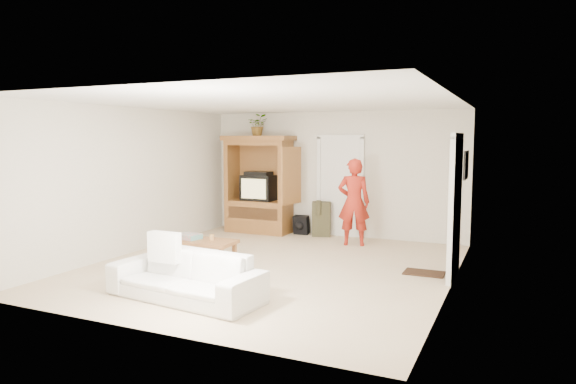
% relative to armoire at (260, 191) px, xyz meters
% --- Properties ---
extents(floor, '(6.00, 6.00, 0.00)m').
position_rel_armoire_xyz_m(floor, '(1.58, -2.66, -0.91)').
color(floor, tan).
rests_on(floor, ground).
extents(ceiling, '(6.00, 6.00, 0.00)m').
position_rel_armoire_xyz_m(ceiling, '(1.58, -2.66, 1.69)').
color(ceiling, white).
rests_on(ceiling, floor).
extents(wall_back, '(5.50, 0.00, 5.50)m').
position_rel_armoire_xyz_m(wall_back, '(1.58, 0.34, 0.39)').
color(wall_back, silver).
rests_on(wall_back, floor).
extents(wall_front, '(5.50, 0.00, 5.50)m').
position_rel_armoire_xyz_m(wall_front, '(1.58, -5.66, 0.39)').
color(wall_front, silver).
rests_on(wall_front, floor).
extents(wall_left, '(0.00, 6.00, 6.00)m').
position_rel_armoire_xyz_m(wall_left, '(-1.17, -2.66, 0.39)').
color(wall_left, silver).
rests_on(wall_left, floor).
extents(wall_right, '(0.00, 6.00, 6.00)m').
position_rel_armoire_xyz_m(wall_right, '(4.33, -2.66, 0.39)').
color(wall_right, silver).
rests_on(wall_right, floor).
extents(armoire, '(1.82, 1.14, 2.10)m').
position_rel_armoire_xyz_m(armoire, '(0.00, 0.00, 0.00)').
color(armoire, brown).
rests_on(armoire, floor).
extents(door_back, '(0.85, 0.05, 2.04)m').
position_rel_armoire_xyz_m(door_back, '(1.73, 0.31, 0.11)').
color(door_back, white).
rests_on(door_back, floor).
extents(doorway_right, '(0.05, 0.90, 2.04)m').
position_rel_armoire_xyz_m(doorway_right, '(4.30, -2.06, 0.11)').
color(doorway_right, black).
rests_on(doorway_right, floor).
extents(framed_picture, '(0.03, 0.60, 0.48)m').
position_rel_armoire_xyz_m(framed_picture, '(4.31, -0.76, 0.69)').
color(framed_picture, black).
rests_on(framed_picture, wall_right).
extents(doormat, '(0.60, 0.40, 0.02)m').
position_rel_armoire_xyz_m(doormat, '(3.88, -2.06, -0.90)').
color(doormat, '#382316').
rests_on(doormat, floor).
extents(plant, '(0.53, 0.50, 0.46)m').
position_rel_armoire_xyz_m(plant, '(-0.02, -0.03, 1.42)').
color(plant, '#4C7238').
rests_on(plant, armoire).
extents(man, '(0.69, 0.55, 1.67)m').
position_rel_armoire_xyz_m(man, '(2.27, -0.49, -0.07)').
color(man, '#A72316').
rests_on(man, floor).
extents(sofa, '(2.13, 1.02, 0.60)m').
position_rel_armoire_xyz_m(sofa, '(1.30, -4.58, -0.61)').
color(sofa, silver).
rests_on(sofa, floor).
extents(coffee_table, '(1.09, 0.63, 0.40)m').
position_rel_armoire_xyz_m(coffee_table, '(0.47, -2.94, -0.56)').
color(coffee_table, '#966234').
rests_on(coffee_table, floor).
extents(towel, '(0.42, 0.34, 0.08)m').
position_rel_armoire_xyz_m(towel, '(0.20, -2.94, -0.47)').
color(towel, '#EB4E53').
rests_on(towel, coffee_table).
extents(candle, '(0.08, 0.08, 0.10)m').
position_rel_armoire_xyz_m(candle, '(0.62, -2.89, -0.46)').
color(candle, tan).
rests_on(candle, coffee_table).
extents(backpack_black, '(0.32, 0.20, 0.39)m').
position_rel_armoire_xyz_m(backpack_black, '(0.93, 0.12, -0.71)').
color(backpack_black, black).
rests_on(backpack_black, floor).
extents(backpack_olive, '(0.45, 0.38, 0.72)m').
position_rel_armoire_xyz_m(backpack_olive, '(1.38, 0.13, -0.55)').
color(backpack_olive, '#47442B').
rests_on(backpack_olive, floor).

